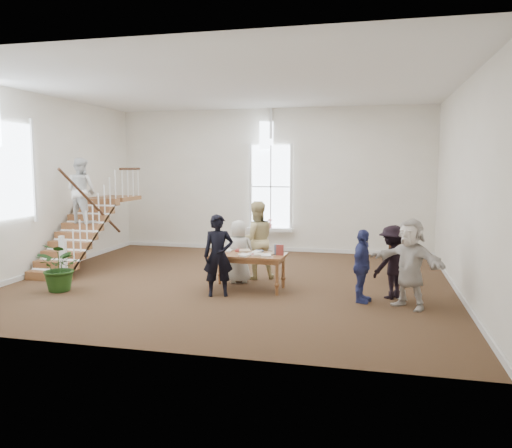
% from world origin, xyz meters
% --- Properties ---
extents(ground, '(10.00, 10.00, 0.00)m').
position_xyz_m(ground, '(0.00, 0.00, 0.00)').
color(ground, '#412A19').
rests_on(ground, ground).
extents(room_shell, '(10.49, 10.00, 10.00)m').
position_xyz_m(room_shell, '(-0.00, 4.39, 0.40)').
color(room_shell, silver).
rests_on(room_shell, ground).
extents(staircase, '(1.10, 4.10, 2.92)m').
position_xyz_m(staircase, '(-4.34, 0.75, 1.62)').
color(staircase, brown).
rests_on(staircase, ground).
extents(library_table, '(1.72, 0.90, 0.85)m').
position_xyz_m(library_table, '(0.50, -0.60, 0.71)').
color(library_table, brown).
rests_on(library_table, ground).
extents(police_officer, '(0.73, 0.59, 1.72)m').
position_xyz_m(police_officer, '(0.05, -1.26, 0.86)').
color(police_officer, black).
rests_on(police_officer, ground).
extents(elderly_woman, '(0.82, 0.66, 1.47)m').
position_xyz_m(elderly_woman, '(0.15, -0.01, 0.73)').
color(elderly_woman, beige).
rests_on(elderly_woman, ground).
extents(person_yellow, '(1.14, 1.05, 1.88)m').
position_xyz_m(person_yellow, '(0.45, 0.49, 0.94)').
color(person_yellow, '#D6C285').
rests_on(person_yellow, ground).
extents(woman_cluster_a, '(0.57, 0.92, 1.47)m').
position_xyz_m(woman_cluster_a, '(2.98, -1.08, 0.73)').
color(woman_cluster_a, navy).
rests_on(woman_cluster_a, ground).
extents(woman_cluster_b, '(1.08, 1.10, 1.51)m').
position_xyz_m(woman_cluster_b, '(3.58, -0.63, 0.76)').
color(woman_cluster_b, black).
rests_on(woman_cluster_b, ground).
extents(woman_cluster_c, '(1.59, 1.38, 1.73)m').
position_xyz_m(woman_cluster_c, '(3.88, -1.28, 0.87)').
color(woman_cluster_c, silver).
rests_on(woman_cluster_c, ground).
extents(floor_plant, '(1.13, 1.03, 1.07)m').
position_xyz_m(floor_plant, '(-3.40, -1.68, 0.53)').
color(floor_plant, '#1D3E13').
rests_on(floor_plant, ground).
extents(side_chair, '(0.54, 0.54, 1.01)m').
position_xyz_m(side_chair, '(3.79, 0.69, 0.56)').
color(side_chair, '#33170D').
rests_on(side_chair, ground).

